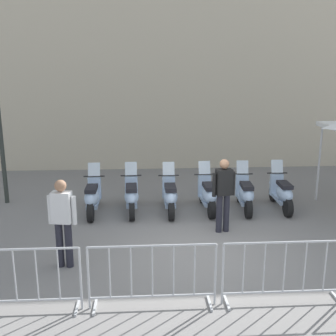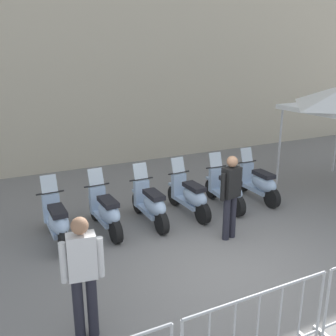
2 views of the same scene
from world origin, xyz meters
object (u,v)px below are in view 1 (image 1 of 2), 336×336
at_px(motorcycle_2, 170,196).
at_px(motorcycle_4, 245,194).
at_px(barrier_segment_2, 284,273).
at_px(officer_near_row_end, 223,191).
at_px(motorcycle_1, 132,196).
at_px(barrier_segment_1, 152,277).
at_px(motorcycle_5, 282,193).
at_px(motorcycle_3, 208,195).
at_px(officer_mid_plaza, 63,218).
at_px(motorcycle_0, 93,197).
at_px(barrier_segment_0, 15,281).

bearing_deg(motorcycle_2, motorcycle_4, -2.49).
distance_m(motorcycle_4, barrier_segment_2, 4.35).
bearing_deg(motorcycle_4, officer_near_row_end, -125.85).
relative_size(motorcycle_1, barrier_segment_2, 0.85).
xyz_separation_m(motorcycle_4, barrier_segment_2, (-0.70, -4.29, 0.07)).
height_order(barrier_segment_1, officer_near_row_end, officer_near_row_end).
bearing_deg(motorcycle_1, barrier_segment_2, -63.03).
bearing_deg(motorcycle_5, motorcycle_1, 176.66).
distance_m(motorcycle_3, motorcycle_4, 0.99).
xyz_separation_m(motorcycle_4, officer_near_row_end, (-0.94, -1.31, 0.53)).
xyz_separation_m(motorcycle_2, motorcycle_4, (2.00, -0.09, 0.00)).
bearing_deg(motorcycle_3, officer_near_row_end, -88.08).
height_order(motorcycle_5, officer_mid_plaza, officer_mid_plaza).
bearing_deg(motorcycle_2, motorcycle_5, -2.28).
bearing_deg(officer_mid_plaza, motorcycle_2, 48.49).
relative_size(motorcycle_2, motorcycle_5, 1.00).
height_order(motorcycle_0, barrier_segment_2, motorcycle_0).
height_order(motorcycle_4, officer_mid_plaza, officer_mid_plaza).
distance_m(barrier_segment_2, officer_near_row_end, 3.03).
distance_m(barrier_segment_0, barrier_segment_1, 2.12).
relative_size(motorcycle_1, officer_near_row_end, 1.00).
bearing_deg(officer_near_row_end, motorcycle_4, 54.15).
distance_m(motorcycle_1, motorcycle_4, 3.00).
bearing_deg(barrier_segment_0, motorcycle_1, 65.17).
bearing_deg(motorcycle_5, motorcycle_2, 177.72).
bearing_deg(motorcycle_5, motorcycle_3, 177.06).
xyz_separation_m(motorcycle_0, barrier_segment_2, (3.29, -4.53, 0.07)).
distance_m(motorcycle_3, officer_near_row_end, 1.47).
bearing_deg(motorcycle_4, barrier_segment_2, -99.32).
bearing_deg(barrier_segment_0, barrier_segment_1, -3.58).
xyz_separation_m(motorcycle_2, barrier_segment_2, (1.29, -4.38, 0.07)).
height_order(motorcycle_5, officer_near_row_end, officer_near_row_end).
bearing_deg(motorcycle_3, motorcycle_4, -4.02).
xyz_separation_m(motorcycle_1, motorcycle_4, (2.99, -0.20, 0.00)).
relative_size(motorcycle_1, barrier_segment_0, 0.85).
distance_m(motorcycle_3, officer_mid_plaza, 4.34).
bearing_deg(barrier_segment_1, motorcycle_3, 66.55).
relative_size(motorcycle_5, officer_near_row_end, 1.00).
xyz_separation_m(motorcycle_0, officer_near_row_end, (3.05, -1.55, 0.53)).
bearing_deg(barrier_segment_2, motorcycle_3, 93.76).
relative_size(motorcycle_4, officer_near_row_end, 1.00).
xyz_separation_m(motorcycle_4, barrier_segment_1, (-2.82, -4.16, 0.07)).
bearing_deg(barrier_segment_0, motorcycle_2, 54.36).
distance_m(motorcycle_4, barrier_segment_1, 5.03).
distance_m(motorcycle_1, officer_mid_plaza, 3.17).
distance_m(barrier_segment_1, officer_mid_plaza, 2.24).
relative_size(motorcycle_3, officer_near_row_end, 1.00).
bearing_deg(motorcycle_1, officer_mid_plaza, -116.30).
relative_size(motorcycle_2, motorcycle_3, 1.00).
xyz_separation_m(motorcycle_3, motorcycle_4, (0.99, -0.07, 0.00)).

